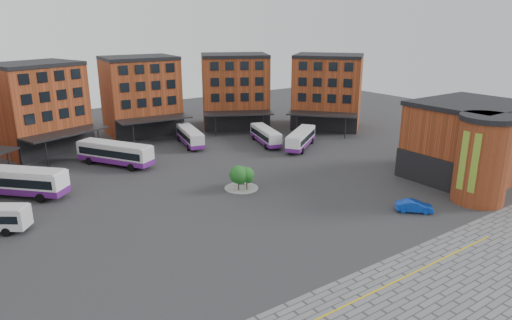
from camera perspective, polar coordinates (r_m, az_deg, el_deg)
ground at (r=49.62m, az=3.87°, el=-8.06°), size 160.00×160.00×0.00m
yellow_line at (r=42.42m, az=18.34°, el=-13.60°), size 26.00×0.15×0.02m
main_building at (r=78.03m, az=-16.86°, el=6.17°), size 94.14×42.48×14.60m
east_building at (r=67.20m, az=25.20°, el=1.88°), size 17.40×15.40×10.60m
tree_island at (r=58.60m, az=-1.71°, el=-2.01°), size 4.40×4.40×3.40m
bus_b at (r=63.79m, az=-27.72°, el=-2.38°), size 10.92×11.09×3.57m
bus_c at (r=71.71m, az=-17.22°, el=0.81°), size 8.84×12.00×3.47m
bus_d at (r=80.65m, az=-8.28°, el=2.97°), size 4.62×10.81×2.97m
bus_e at (r=80.54m, az=1.20°, el=3.09°), size 5.07×10.40×2.86m
bus_f at (r=78.32m, az=5.63°, el=2.68°), size 10.27×8.23×3.04m
blue_car at (r=55.41m, az=19.18°, el=-5.48°), size 3.97×3.92×1.36m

